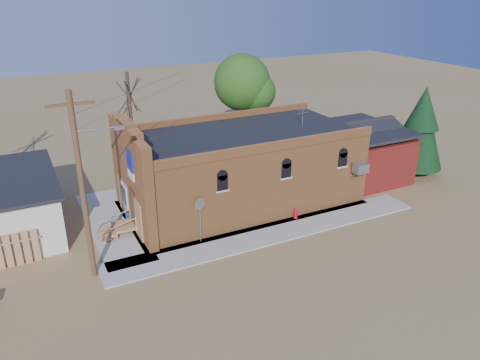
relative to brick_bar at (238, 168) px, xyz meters
name	(u,v)px	position (x,y,z in m)	size (l,w,h in m)	color
ground	(256,247)	(-1.64, -5.49, -2.34)	(120.00, 120.00, 0.00)	olive
sidewalk_south	(271,233)	(-0.14, -4.59, -2.30)	(19.00, 2.20, 0.08)	#9E9991
sidewalk_west	(112,224)	(-7.94, 0.51, -2.30)	(2.60, 10.00, 0.08)	#9E9991
brick_bar	(238,168)	(0.00, 0.00, 0.00)	(16.40, 7.97, 6.30)	#B26C36
red_shed	(361,147)	(9.86, 0.01, -0.07)	(5.40, 6.40, 4.30)	#601C10
utility_pole	(83,185)	(-9.79, -4.29, 2.43)	(3.12, 0.26, 9.00)	#452C1B
tree_bare_near	(129,95)	(-4.64, 7.51, 3.62)	(2.80, 2.80, 7.65)	#483729
tree_leafy	(242,83)	(4.36, 8.01, 3.59)	(4.40, 4.40, 8.15)	#483729
evergreen_tree	(421,125)	(13.86, -1.49, 1.37)	(3.60, 3.60, 6.50)	#483729
fire_hydrant	(296,213)	(2.03, -3.70, -1.94)	(0.38, 0.36, 0.65)	#B40A22
stop_sign	(200,208)	(-4.05, -3.69, -0.26)	(0.69, 0.24, 2.60)	gray
trash_barrel	(130,217)	(-6.94, 0.24, -1.90)	(0.46, 0.46, 0.71)	navy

